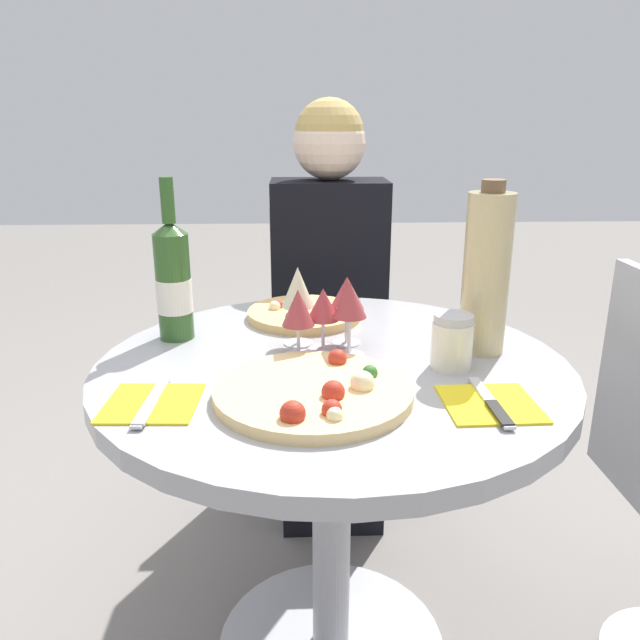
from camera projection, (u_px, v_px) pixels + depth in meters
name	position (u px, v px, depth m)	size (l,w,h in m)	color
dining_table	(332.00, 434.00, 1.25)	(0.91, 0.91, 0.70)	#B2B2B7
chair_behind_diner	(328.00, 349.00, 2.03)	(0.36, 0.36, 0.88)	#ADADB2
seated_diner	(330.00, 324.00, 1.86)	(0.34, 0.43, 1.21)	black
pizza_large	(316.00, 392.00, 1.04)	(0.34, 0.34, 0.05)	#E5C17F
pizza_small_far	(304.00, 314.00, 1.46)	(0.27, 0.27, 0.04)	#DBB26B
wine_bottle	(173.00, 281.00, 1.30)	(0.07, 0.07, 0.34)	#2D5623
tall_carafe	(486.00, 273.00, 1.21)	(0.09, 0.09, 0.34)	tan
sugar_shaker	(452.00, 341.00, 1.16)	(0.08, 0.08, 0.10)	silver
wine_glass_center	(323.00, 306.00, 1.24)	(0.07, 0.07, 0.13)	silver
wine_glass_back_right	(347.00, 295.00, 1.27)	(0.07, 0.07, 0.14)	silver
wine_glass_front_left	(298.00, 309.00, 1.20)	(0.06, 0.06, 0.14)	silver
wine_glass_back_left	(298.00, 289.00, 1.26)	(0.07, 0.07, 0.16)	silver
wine_glass_front_right	(350.00, 302.00, 1.20)	(0.07, 0.07, 0.15)	silver
place_setting_left	(152.00, 403.00, 1.02)	(0.16, 0.19, 0.01)	yellow
place_setting_right	(491.00, 404.00, 1.02)	(0.15, 0.19, 0.01)	yellow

